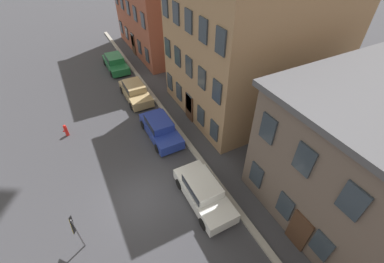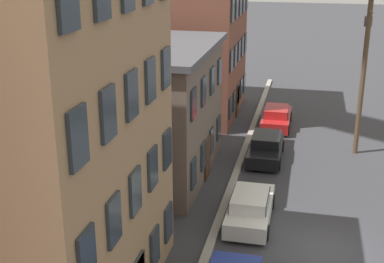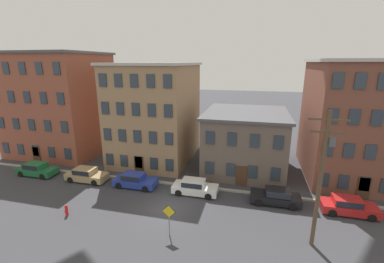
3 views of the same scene
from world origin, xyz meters
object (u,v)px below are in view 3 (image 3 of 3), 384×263
caution_sign (169,215)px  utility_pole (322,174)px  car_green (37,169)px  car_black (276,196)px  fire_hydrant (66,210)px  car_tan (86,174)px  car_red (348,205)px  car_blue (135,180)px  car_white (194,187)px

caution_sign → utility_pole: (10.11, 1.51, 3.70)m
car_green → car_black: (26.07, 0.14, 0.00)m
fire_hydrant → car_tan: bearing=111.9°
car_tan → car_green: bearing=-179.4°
car_green → fire_hydrant: 10.76m
car_green → car_tan: 6.42m
car_black → car_red: 5.83m
car_blue → fire_hydrant: bearing=-117.8°
car_green → car_white: size_ratio=1.00×
car_white → caution_sign: size_ratio=1.72×
car_white → car_tan: bearing=-179.7°
car_red → caution_sign: size_ratio=1.72×
car_green → car_white: 18.46m
car_white → car_red: size_ratio=1.00×
fire_hydrant → car_green: bearing=145.7°
car_black → caution_sign: (-7.96, -6.60, 0.96)m
car_blue → fire_hydrant: car_blue is taller
car_white → car_red: (13.44, -0.16, 0.00)m
car_green → car_blue: (12.13, 0.09, 0.00)m
utility_pole → fire_hydrant: utility_pole is taller
caution_sign → car_blue: bearing=132.4°
car_blue → caution_sign: size_ratio=1.72×
car_tan → car_blue: size_ratio=1.00×
car_tan → car_white: bearing=0.3°
car_green → car_white: (18.46, 0.13, 0.00)m
car_green → caution_sign: (18.11, -6.46, 0.96)m
car_black → utility_pole: utility_pole is taller
car_green → car_red: 31.90m
car_blue → car_black: same height
car_black → utility_pole: 7.22m
car_tan → car_red: bearing=-0.2°
car_blue → utility_pole: size_ratio=0.46×
utility_pole → car_green: bearing=170.1°
car_tan → car_black: size_ratio=1.00×
car_red → caution_sign: 15.24m
car_green → fire_hydrant: size_ratio=4.58×
car_green → car_red: same height
car_tan → fire_hydrant: car_tan is taller
car_green → car_black: same height
car_black → car_red: same height
utility_pole → car_black: bearing=112.9°
car_red → fire_hydrant: car_red is taller
car_red → utility_pole: bearing=-126.8°
car_black → car_red: (5.83, -0.17, 0.00)m
car_green → caution_sign: caution_sign is taller
car_black → car_green: bearing=-179.7°
car_blue → car_black: (13.94, 0.05, 0.00)m
caution_sign → car_tan: bearing=150.8°
utility_pole → car_tan: bearing=167.1°
utility_pole → fire_hydrant: bearing=-176.7°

